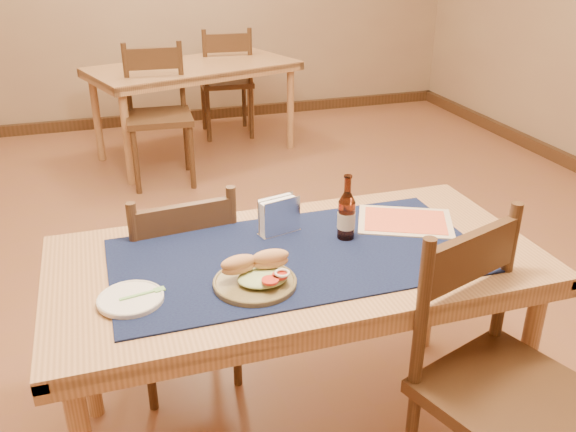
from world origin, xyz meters
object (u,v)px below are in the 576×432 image
object	(u,v)px
back_table	(194,75)
chair_main_far	(181,282)
sandwich_plate	(257,277)
beer_bottle	(346,215)
napkin_holder	(279,217)
chair_main_near	(500,382)
main_table	(297,277)

from	to	relation	value
back_table	chair_main_far	distance (m)	2.87
sandwich_plate	beer_bottle	bearing A→B (deg)	28.73
napkin_holder	chair_main_far	bearing A→B (deg)	141.44
chair_main_far	napkin_holder	size ratio (longest dim) A/B	5.60
chair_main_far	napkin_holder	bearing A→B (deg)	-38.56
beer_bottle	napkin_holder	distance (m)	0.23
beer_bottle	napkin_holder	xyz separation A→B (m)	(-0.21, 0.10, -0.02)
back_table	sandwich_plate	distance (m)	3.41
chair_main_far	beer_bottle	bearing A→B (deg)	-34.37
chair_main_near	beer_bottle	xyz separation A→B (m)	(-0.27, 0.56, 0.33)
main_table	back_table	xyz separation A→B (m)	(0.21, 3.24, 0.00)
sandwich_plate	back_table	bearing A→B (deg)	83.51
back_table	chair_main_near	distance (m)	3.76
chair_main_near	beer_bottle	bearing A→B (deg)	115.57
chair_main_far	chair_main_near	distance (m)	1.23
chair_main_near	beer_bottle	distance (m)	0.71
main_table	napkin_holder	distance (m)	0.23
main_table	chair_main_near	xyz separation A→B (m)	(0.47, -0.50, -0.16)
main_table	back_table	world-z (taller)	same
chair_main_far	napkin_holder	distance (m)	0.55
main_table	napkin_holder	world-z (taller)	napkin_holder
chair_main_near	napkin_holder	size ratio (longest dim) A/B	6.14
main_table	chair_main_near	size ratio (longest dim) A/B	1.63
chair_main_near	main_table	bearing A→B (deg)	133.11
main_table	chair_main_far	world-z (taller)	chair_main_far
back_table	sandwich_plate	world-z (taller)	sandwich_plate
back_table	napkin_holder	world-z (taller)	napkin_holder
chair_main_far	sandwich_plate	bearing A→B (deg)	-73.92
chair_main_far	main_table	bearing A→B (deg)	-51.82
chair_main_far	beer_bottle	world-z (taller)	beer_bottle
chair_main_near	napkin_holder	distance (m)	0.88
sandwich_plate	napkin_holder	world-z (taller)	napkin_holder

